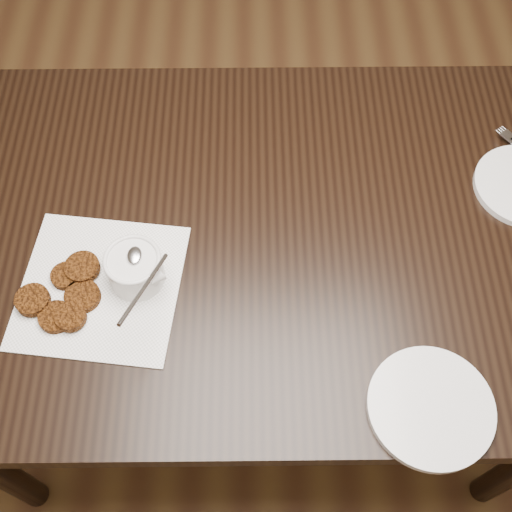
% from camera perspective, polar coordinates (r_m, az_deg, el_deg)
% --- Properties ---
extents(floor, '(4.00, 4.00, 0.00)m').
position_cam_1_polar(floor, '(1.84, 1.13, -14.23)').
color(floor, brown).
rests_on(floor, ground).
extents(table, '(1.34, 0.86, 0.75)m').
position_cam_1_polar(table, '(1.54, 0.25, -5.10)').
color(table, black).
rests_on(table, floor).
extents(napkin, '(0.32, 0.32, 0.00)m').
position_cam_1_polar(napkin, '(1.18, -13.77, -2.67)').
color(napkin, white).
rests_on(napkin, table).
extents(sauce_ramekin, '(0.16, 0.16, 0.14)m').
position_cam_1_polar(sauce_ramekin, '(1.11, -11.09, -0.24)').
color(sauce_ramekin, silver).
rests_on(sauce_ramekin, napkin).
extents(patty_cluster, '(0.25, 0.25, 0.02)m').
position_cam_1_polar(patty_cluster, '(1.17, -16.44, -3.42)').
color(patty_cluster, '#68330D').
rests_on(patty_cluster, napkin).
extents(plate_empty, '(0.21, 0.21, 0.01)m').
position_cam_1_polar(plate_empty, '(1.10, 15.38, -12.94)').
color(plate_empty, silver).
rests_on(plate_empty, table).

